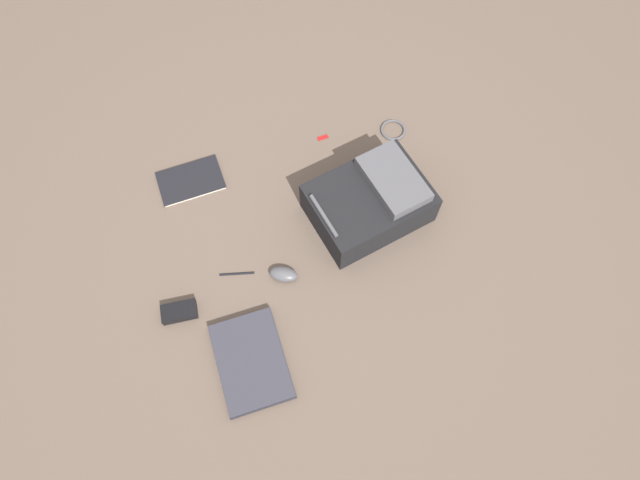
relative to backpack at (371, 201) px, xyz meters
The scene contains 9 objects.
ground_plane 0.31m from the backpack, 119.45° to the left, with size 3.77×3.77×0.00m, color brown.
backpack is the anchor object (origin of this frame).
laptop 0.77m from the backpack, 134.54° to the left, with size 0.38×0.29×0.03m.
book_comic 0.77m from the backpack, 69.70° to the left, with size 0.22×0.30×0.02m.
computer_mouse 0.45m from the backpack, 120.17° to the left, with size 0.06×0.11×0.04m, color #4C4C51.
cable_coil 0.43m from the backpack, 25.99° to the right, with size 0.11×0.11×0.01m, color #4C4C51.
power_brick 0.86m from the backpack, 111.29° to the left, with size 0.07×0.13×0.04m, color black.
pen_black 0.60m from the backpack, 108.07° to the left, with size 0.01×0.01×0.14m, color black.
usb_stick 0.42m from the backpack, 17.85° to the left, with size 0.02×0.05×0.01m, color #B21919.
Camera 1 is at (-0.86, 0.11, 2.00)m, focal length 30.71 mm.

